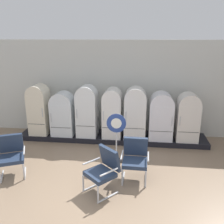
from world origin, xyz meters
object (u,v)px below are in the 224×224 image
(refrigerator_3, at_px, (112,111))
(armchair_center, at_px, (104,168))
(refrigerator_2, at_px, (87,110))
(armchair_right, at_px, (135,157))
(refrigerator_0, at_px, (39,108))
(refrigerator_6, at_px, (188,116))
(refrigerator_4, at_px, (135,112))
(armchair_left, at_px, (11,153))
(refrigerator_5, at_px, (161,115))
(sign_stand, at_px, (116,138))
(refrigerator_1, at_px, (63,113))

(refrigerator_3, xyz_separation_m, armchair_center, (0.13, -2.73, -0.44))
(refrigerator_2, relative_size, armchair_right, 1.65)
(refrigerator_0, relative_size, refrigerator_6, 1.10)
(refrigerator_0, height_order, armchair_center, refrigerator_0)
(refrigerator_2, height_order, refrigerator_3, refrigerator_2)
(refrigerator_6, relative_size, armchair_center, 1.49)
(refrigerator_3, relative_size, refrigerator_6, 1.05)
(refrigerator_4, height_order, armchair_left, refrigerator_4)
(refrigerator_5, distance_m, armchair_right, 2.27)
(refrigerator_2, xyz_separation_m, armchair_center, (0.93, -2.68, -0.48))
(refrigerator_4, xyz_separation_m, armchair_center, (-0.58, -2.68, -0.47))
(refrigerator_3, height_order, armchair_left, refrigerator_3)
(armchair_right, bearing_deg, refrigerator_3, 110.16)
(refrigerator_6, height_order, sign_stand, refrigerator_6)
(refrigerator_3, bearing_deg, refrigerator_4, -3.58)
(armchair_center, bearing_deg, refrigerator_0, 132.96)
(refrigerator_4, height_order, armchair_center, refrigerator_4)
(refrigerator_2, height_order, refrigerator_6, refrigerator_2)
(refrigerator_3, relative_size, armchair_center, 1.57)
(refrigerator_3, relative_size, sign_stand, 1.15)
(refrigerator_6, distance_m, armchair_right, 2.61)
(refrigerator_5, bearing_deg, refrigerator_3, 179.32)
(armchair_center, bearing_deg, sign_stand, 84.16)
(refrigerator_3, xyz_separation_m, armchair_right, (0.78, -2.13, -0.44))
(refrigerator_2, xyz_separation_m, armchair_left, (-1.38, -2.24, -0.48))
(refrigerator_2, relative_size, refrigerator_6, 1.11)
(refrigerator_6, height_order, armchair_left, refrigerator_6)
(refrigerator_1, bearing_deg, refrigerator_3, 1.83)
(refrigerator_5, xyz_separation_m, armchair_right, (-0.72, -2.11, -0.38))
(refrigerator_0, bearing_deg, armchair_right, -33.58)
(refrigerator_1, bearing_deg, armchair_left, -104.76)
(refrigerator_5, relative_size, sign_stand, 1.08)
(refrigerator_5, xyz_separation_m, refrigerator_6, (0.79, -0.02, 0.01))
(armchair_left, distance_m, sign_stand, 2.61)
(refrigerator_2, height_order, sign_stand, refrigerator_2)
(armchair_left, bearing_deg, refrigerator_2, 58.36)
(armchair_left, bearing_deg, armchair_right, 3.03)
(refrigerator_0, bearing_deg, refrigerator_6, -0.06)
(armchair_right, bearing_deg, refrigerator_2, 127.24)
(refrigerator_2, bearing_deg, refrigerator_3, 3.76)
(refrigerator_3, height_order, sign_stand, refrigerator_3)
(refrigerator_0, height_order, armchair_right, refrigerator_0)
(refrigerator_1, bearing_deg, refrigerator_6, 0.17)
(armchair_center, bearing_deg, refrigerator_3, 92.78)
(refrigerator_3, distance_m, refrigerator_5, 1.51)
(refrigerator_3, relative_size, armchair_left, 1.57)
(refrigerator_0, distance_m, refrigerator_6, 4.68)
(armchair_left, xyz_separation_m, armchair_center, (2.31, -0.44, 0.00))
(sign_stand, bearing_deg, refrigerator_2, 128.47)
(refrigerator_2, bearing_deg, armchair_center, -70.83)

